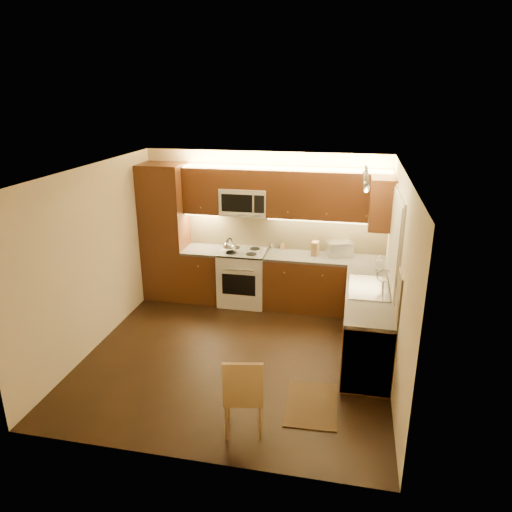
% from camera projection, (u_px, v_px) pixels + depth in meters
% --- Properties ---
extents(floor, '(4.00, 4.00, 0.01)m').
position_uv_depth(floor, '(237.00, 354.00, 6.50)').
color(floor, black).
rests_on(floor, ground).
extents(ceiling, '(4.00, 4.00, 0.01)m').
position_uv_depth(ceiling, '(234.00, 171.00, 5.67)').
color(ceiling, beige).
rests_on(ceiling, ground).
extents(wall_back, '(4.00, 0.01, 2.50)m').
position_uv_depth(wall_back, '(265.00, 227.00, 7.93)').
color(wall_back, beige).
rests_on(wall_back, ground).
extents(wall_front, '(4.00, 0.01, 2.50)m').
position_uv_depth(wall_front, '(182.00, 348.00, 4.24)').
color(wall_front, beige).
rests_on(wall_front, ground).
extents(wall_left, '(0.01, 4.00, 2.50)m').
position_uv_depth(wall_left, '(93.00, 259.00, 6.46)').
color(wall_left, beige).
rests_on(wall_left, ground).
extents(wall_right, '(0.01, 4.00, 2.50)m').
position_uv_depth(wall_right, '(397.00, 281.00, 5.70)').
color(wall_right, beige).
rests_on(wall_right, ground).
extents(pantry, '(0.70, 0.60, 2.30)m').
position_uv_depth(pantry, '(165.00, 232.00, 8.00)').
color(pantry, '#4A2310').
rests_on(pantry, floor).
extents(base_cab_back_left, '(0.62, 0.60, 0.86)m').
position_uv_depth(base_cab_back_left, '(204.00, 275.00, 8.11)').
color(base_cab_back_left, '#4A2310').
rests_on(base_cab_back_left, floor).
extents(counter_back_left, '(0.62, 0.60, 0.04)m').
position_uv_depth(counter_back_left, '(203.00, 250.00, 7.97)').
color(counter_back_left, '#363331').
rests_on(counter_back_left, base_cab_back_left).
extents(base_cab_back_right, '(1.92, 0.60, 0.86)m').
position_uv_depth(base_cab_back_right, '(324.00, 284.00, 7.73)').
color(base_cab_back_right, '#4A2310').
rests_on(base_cab_back_right, floor).
extents(counter_back_right, '(1.92, 0.60, 0.04)m').
position_uv_depth(counter_back_right, '(325.00, 258.00, 7.58)').
color(counter_back_right, '#363331').
rests_on(counter_back_right, base_cab_back_right).
extents(base_cab_right, '(0.60, 2.00, 0.86)m').
position_uv_depth(base_cab_right, '(366.00, 325.00, 6.40)').
color(base_cab_right, '#4A2310').
rests_on(base_cab_right, floor).
extents(counter_right, '(0.60, 2.00, 0.04)m').
position_uv_depth(counter_right, '(369.00, 294.00, 6.25)').
color(counter_right, '#363331').
rests_on(counter_right, base_cab_right).
extents(dishwasher, '(0.58, 0.60, 0.84)m').
position_uv_depth(dishwasher, '(367.00, 351.00, 5.75)').
color(dishwasher, silver).
rests_on(dishwasher, floor).
extents(backsplash_back, '(3.30, 0.02, 0.60)m').
position_uv_depth(backsplash_back, '(285.00, 231.00, 7.87)').
color(backsplash_back, tan).
rests_on(backsplash_back, wall_back).
extents(backsplash_right, '(0.02, 2.00, 0.60)m').
position_uv_depth(backsplash_right, '(394.00, 273.00, 6.09)').
color(backsplash_right, tan).
rests_on(backsplash_right, wall_right).
extents(upper_cab_back_left, '(0.62, 0.35, 0.75)m').
position_uv_depth(upper_cab_back_left, '(203.00, 190.00, 7.75)').
color(upper_cab_back_left, '#4A2310').
rests_on(upper_cab_back_left, wall_back).
extents(upper_cab_back_right, '(1.92, 0.35, 0.75)m').
position_uv_depth(upper_cab_back_right, '(329.00, 195.00, 7.36)').
color(upper_cab_back_right, '#4A2310').
rests_on(upper_cab_back_right, wall_back).
extents(upper_cab_bridge, '(0.76, 0.35, 0.31)m').
position_uv_depth(upper_cab_bridge, '(244.00, 178.00, 7.55)').
color(upper_cab_bridge, '#4A2310').
rests_on(upper_cab_bridge, wall_back).
extents(upper_cab_right_corner, '(0.35, 0.50, 0.75)m').
position_uv_depth(upper_cab_right_corner, '(382.00, 204.00, 6.82)').
color(upper_cab_right_corner, '#4A2310').
rests_on(upper_cab_right_corner, wall_right).
extents(stove, '(0.76, 0.65, 0.92)m').
position_uv_depth(stove, '(243.00, 277.00, 7.95)').
color(stove, silver).
rests_on(stove, floor).
extents(microwave, '(0.76, 0.38, 0.44)m').
position_uv_depth(microwave, '(244.00, 201.00, 7.66)').
color(microwave, silver).
rests_on(microwave, wall_back).
extents(window_frame, '(0.03, 1.44, 1.24)m').
position_uv_depth(window_frame, '(396.00, 240.00, 6.10)').
color(window_frame, silver).
rests_on(window_frame, wall_right).
extents(window_blinds, '(0.02, 1.36, 1.16)m').
position_uv_depth(window_blinds, '(394.00, 240.00, 6.10)').
color(window_blinds, silver).
rests_on(window_blinds, wall_right).
extents(sink, '(0.52, 0.86, 0.15)m').
position_uv_depth(sink, '(369.00, 283.00, 6.36)').
color(sink, silver).
rests_on(sink, counter_right).
extents(faucet, '(0.20, 0.04, 0.30)m').
position_uv_depth(faucet, '(384.00, 279.00, 6.30)').
color(faucet, silver).
rests_on(faucet, counter_right).
extents(track_light_bar, '(0.04, 1.20, 0.03)m').
position_uv_depth(track_light_bar, '(366.00, 174.00, 5.76)').
color(track_light_bar, silver).
rests_on(track_light_bar, ceiling).
extents(kettle, '(0.27, 0.27, 0.24)m').
position_uv_depth(kettle, '(229.00, 245.00, 7.71)').
color(kettle, silver).
rests_on(kettle, stove).
extents(toaster_oven, '(0.45, 0.40, 0.23)m').
position_uv_depth(toaster_oven, '(339.00, 249.00, 7.62)').
color(toaster_oven, silver).
rests_on(toaster_oven, counter_back_right).
extents(knife_block, '(0.12, 0.17, 0.22)m').
position_uv_depth(knife_block, '(315.00, 248.00, 7.64)').
color(knife_block, olive).
rests_on(knife_block, counter_back_right).
extents(spice_jar_a, '(0.05, 0.05, 0.10)m').
position_uv_depth(spice_jar_a, '(281.00, 247.00, 7.92)').
color(spice_jar_a, silver).
rests_on(spice_jar_a, counter_back_right).
extents(spice_jar_b, '(0.04, 0.04, 0.09)m').
position_uv_depth(spice_jar_b, '(272.00, 246.00, 7.95)').
color(spice_jar_b, brown).
rests_on(spice_jar_b, counter_back_right).
extents(spice_jar_c, '(0.05, 0.05, 0.11)m').
position_uv_depth(spice_jar_c, '(272.00, 246.00, 7.95)').
color(spice_jar_c, silver).
rests_on(spice_jar_c, counter_back_right).
extents(spice_jar_d, '(0.06, 0.06, 0.10)m').
position_uv_depth(spice_jar_d, '(283.00, 247.00, 7.91)').
color(spice_jar_d, '#AF6A34').
rests_on(spice_jar_d, counter_back_right).
extents(soap_bottle, '(0.12, 0.12, 0.21)m').
position_uv_depth(soap_bottle, '(379.00, 262.00, 7.05)').
color(soap_bottle, white).
rests_on(soap_bottle, counter_right).
extents(rug, '(0.62, 0.89, 0.01)m').
position_uv_depth(rug, '(311.00, 404.00, 5.45)').
color(rug, black).
rests_on(rug, floor).
extents(dining_chair, '(0.48, 0.48, 0.91)m').
position_uv_depth(dining_chair, '(244.00, 392.00, 4.93)').
color(dining_chair, olive).
rests_on(dining_chair, floor).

